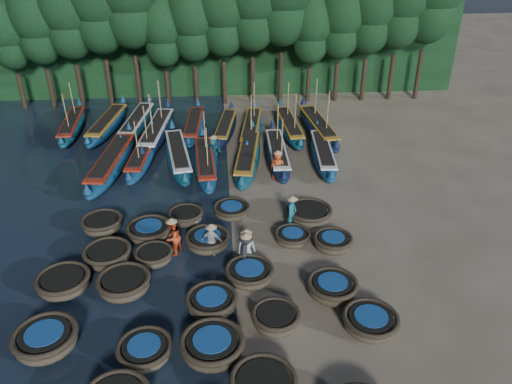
{
  "coord_description": "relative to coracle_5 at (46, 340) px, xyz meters",
  "views": [
    {
      "loc": [
        -0.38,
        -19.77,
        13.66
      ],
      "look_at": [
        1.32,
        2.36,
        1.3
      ],
      "focal_mm": 35.0,
      "sensor_mm": 36.0,
      "label": 1
    }
  ],
  "objects": [
    {
      "name": "ground",
      "position": [
        6.82,
        6.36,
        -0.49
      ],
      "size": [
        120.0,
        120.0,
        0.0
      ],
      "primitive_type": "plane",
      "color": "gray",
      "rests_on": "ground"
    },
    {
      "name": "foliage_wall",
      "position": [
        6.82,
        29.86,
        4.51
      ],
      "size": [
        40.0,
        3.0,
        10.0
      ],
      "primitive_type": "cube",
      "color": "black",
      "rests_on": "ground"
    },
    {
      "name": "coracle_5",
      "position": [
        0.0,
        0.0,
        0.0
      ],
      "size": [
        2.84,
        2.84,
        0.85
      ],
      "rotation": [
        0.0,
        0.0,
        0.43
      ],
      "color": "brown",
      "rests_on": "ground"
    },
    {
      "name": "coracle_6",
      "position": [
        3.54,
        -0.68,
        -0.1
      ],
      "size": [
        2.25,
        2.25,
        0.68
      ],
      "rotation": [
        0.0,
        0.0,
        -0.26
      ],
      "color": "brown",
      "rests_on": "ground"
    },
    {
      "name": "coracle_7",
      "position": [
        5.89,
        -0.74,
        -0.01
      ],
      "size": [
        2.56,
        2.56,
        0.83
      ],
      "rotation": [
        0.0,
        0.0,
        -0.22
      ],
      "color": "brown",
      "rests_on": "ground"
    },
    {
      "name": "coracle_8",
      "position": [
        8.25,
        0.5,
        -0.06
      ],
      "size": [
        1.89,
        1.89,
        0.75
      ],
      "rotation": [
        0.0,
        0.0,
        0.09
      ],
      "color": "brown",
      "rests_on": "ground"
    },
    {
      "name": "coracle_9",
      "position": [
        11.75,
        0.07,
        -0.07
      ],
      "size": [
        2.55,
        2.55,
        0.72
      ],
      "rotation": [
        0.0,
        0.0,
        0.35
      ],
      "color": "brown",
      "rests_on": "ground"
    },
    {
      "name": "coracle_10",
      "position": [
        -0.22,
        3.22,
        -0.04
      ],
      "size": [
        2.24,
        2.24,
        0.79
      ],
      "rotation": [
        0.0,
        0.0,
        -0.09
      ],
      "color": "brown",
      "rests_on": "ground"
    },
    {
      "name": "coracle_11",
      "position": [
        2.28,
        2.92,
        -0.02
      ],
      "size": [
        2.55,
        2.55,
        0.82
      ],
      "rotation": [
        0.0,
        0.0,
        -0.28
      ],
      "color": "brown",
      "rests_on": "ground"
    },
    {
      "name": "coracle_12",
      "position": [
        5.86,
        1.55,
        -0.04
      ],
      "size": [
        2.18,
        2.18,
        0.78
      ],
      "rotation": [
        0.0,
        0.0,
        0.15
      ],
      "color": "brown",
      "rests_on": "ground"
    },
    {
      "name": "coracle_13",
      "position": [
        7.45,
        3.3,
        -0.08
      ],
      "size": [
        2.49,
        2.49,
        0.71
      ],
      "rotation": [
        0.0,
        0.0,
        -0.34
      ],
      "color": "brown",
      "rests_on": "ground"
    },
    {
      "name": "coracle_14",
      "position": [
        10.73,
        2.04,
        -0.03
      ],
      "size": [
        2.58,
        2.58,
        0.79
      ],
      "rotation": [
        0.0,
        0.0,
        -0.44
      ],
      "color": "brown",
      "rests_on": "ground"
    },
    {
      "name": "coracle_15",
      "position": [
        1.24,
        5.0,
        -0.04
      ],
      "size": [
        2.15,
        2.15,
        0.79
      ],
      "rotation": [
        0.0,
        0.0,
        -0.02
      ],
      "color": "brown",
      "rests_on": "ground"
    },
    {
      "name": "coracle_16",
      "position": [
        3.29,
        4.89,
        -0.1
      ],
      "size": [
        1.73,
        1.73,
        0.67
      ],
      "rotation": [
        0.0,
        0.0,
        -0.0
      ],
      "color": "brown",
      "rests_on": "ground"
    },
    {
      "name": "coracle_17",
      "position": [
        5.67,
        5.81,
        -0.05
      ],
      "size": [
        2.45,
        2.45,
        0.77
      ],
      "rotation": [
        0.0,
        0.0,
        -0.3
      ],
      "color": "brown",
      "rests_on": "ground"
    },
    {
      "name": "coracle_18",
      "position": [
        9.66,
        5.92,
        -0.13
      ],
      "size": [
        2.13,
        2.13,
        0.63
      ],
      "rotation": [
        0.0,
        0.0,
        -0.43
      ],
      "color": "brown",
      "rests_on": "ground"
    },
    {
      "name": "coracle_19",
      "position": [
        11.44,
        5.28,
        -0.07
      ],
      "size": [
        2.19,
        2.19,
        0.73
      ],
      "rotation": [
        0.0,
        0.0,
        -0.36
      ],
      "color": "brown",
      "rests_on": "ground"
    },
    {
      "name": "coracle_20",
      "position": [
        0.52,
        7.61,
        -0.04
      ],
      "size": [
        2.34,
        2.34,
        0.79
      ],
      "rotation": [
        0.0,
        0.0,
        -0.32
      ],
      "color": "brown",
      "rests_on": "ground"
    },
    {
      "name": "coracle_21",
      "position": [
        2.86,
        6.89,
        -0.07
      ],
      "size": [
        2.49,
        2.49,
        0.73
      ],
      "rotation": [
        0.0,
        0.0,
        -0.27
      ],
      "color": "brown",
      "rests_on": "ground"
    },
    {
      "name": "coracle_22",
      "position": [
        4.55,
        8.08,
        -0.08
      ],
      "size": [
        1.79,
        1.79,
        0.71
      ],
      "rotation": [
        0.0,
        0.0,
        -0.02
      ],
      "color": "brown",
      "rests_on": "ground"
    },
    {
      "name": "coracle_23",
      "position": [
        6.88,
        8.53,
        -0.11
      ],
      "size": [
        2.23,
        2.23,
        0.67
      ],
      "rotation": [
        0.0,
        0.0,
        0.31
      ],
      "color": "brown",
      "rests_on": "ground"
    },
    {
      "name": "coracle_24",
      "position": [
        10.76,
        7.73,
        -0.02
      ],
      "size": [
        2.32,
        2.32,
        0.82
      ],
      "rotation": [
        0.0,
        0.0,
        -0.05
      ],
      "color": "brown",
      "rests_on": "ground"
    },
    {
      "name": "long_boat_2",
      "position": [
        -0.15,
        14.24,
        0.12
      ],
      "size": [
        2.55,
        9.05,
        1.6
      ],
      "rotation": [
        0.0,
        0.0,
        -0.11
      ],
      "color": "navy",
      "rests_on": "ground"
    },
    {
      "name": "long_boat_3",
      "position": [
        1.56,
        15.37,
        0.04
      ],
      "size": [
        1.98,
        7.91,
        3.37
      ],
      "rotation": [
        0.0,
        0.0,
        -0.08
      ],
      "color": "navy",
      "rests_on": "ground"
    },
    {
      "name": "long_boat_4",
      "position": [
        3.77,
        15.09,
        0.07
      ],
      "size": [
        2.73,
        8.32,
        1.48
      ],
      "rotation": [
        0.0,
        0.0,
        0.16
      ],
      "color": "#0F4956",
      "rests_on": "ground"
    },
    {
      "name": "long_boat_5",
      "position": [
        5.46,
        14.01,
        0.04
      ],
      "size": [
        1.87,
        7.94,
        3.38
      ],
      "rotation": [
        0.0,
        0.0,
        0.06
      ],
      "color": "navy",
      "rests_on": "ground"
    },
    {
      "name": "long_boat_6",
      "position": [
        8.06,
        14.47,
        0.08
      ],
      "size": [
        2.67,
        8.42,
        1.5
      ],
      "rotation": [
        0.0,
        0.0,
        -0.15
      ],
      "color": "#0F4956",
      "rests_on": "ground"
    },
    {
      "name": "long_boat_7",
      "position": [
        9.97,
        14.92,
        0.05
      ],
      "size": [
        1.55,
        8.04,
        3.42
      ],
      "rotation": [
        0.0,
        0.0,
        -0.02
      ],
      "color": "#0E1833",
      "rests_on": "ground"
    },
    {
      "name": "long_boat_8",
      "position": [
        12.83,
        14.71,
        0.03
      ],
      "size": [
        1.93,
        7.82,
        1.38
      ],
      "rotation": [
        0.0,
        0.0,
        -0.07
      ],
      "color": "navy",
      "rests_on": "ground"
    },
    {
      "name": "long_boat_9",
      "position": [
        -4.09,
        20.82,
        0.04
      ],
      "size": [
        1.91,
        7.84,
        3.34
      ],
      "rotation": [
        0.0,
        0.0,
        0.07
      ],
      "color": "#0F4956",
      "rests_on": "ground"
    },
    {
      "name": "long_boat_10",
      "position": [
        -1.57,
        20.78,
        0.07
      ],
      "size": [
        2.52,
        8.33,
        1.48
      ],
      "rotation": [
        0.0,
        0.0,
        -0.13
      ],
      "color": "navy",
      "rests_on": "ground"
    },
    {
      "name": "long_boat_11",
      "position": [
        0.5,
        20.87,
        0.07
      ],
      "size": [
        2.44,
        8.38,
        1.48
      ],
      "rotation": [
        0.0,
        0.0,
        -0.12
      ],
      "color": "#0F4956",
      "rests_on": "ground"
    },
    {
      "name": "long_boat_12",
      "position": [
        2.1,
        18.97,
        0.12
      ],
      "size": [
        2.47,
        9.0,
        3.84
      ],
      "rotation": [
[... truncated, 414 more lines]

